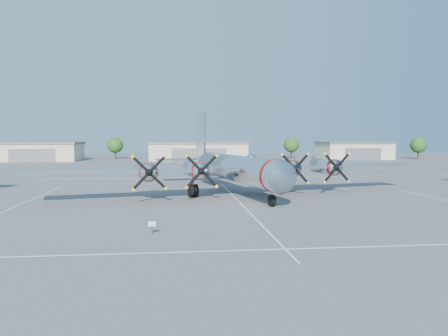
{
  "coord_description": "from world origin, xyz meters",
  "views": [
    {
      "loc": [
        -6.51,
        -47.24,
        6.72
      ],
      "look_at": [
        -1.03,
        2.21,
        3.2
      ],
      "focal_mm": 35.0,
      "sensor_mm": 36.0,
      "label": 1
    }
  ],
  "objects": [
    {
      "name": "ground",
      "position": [
        0.0,
        0.0,
        0.0
      ],
      "size": [
        260.0,
        260.0,
        0.0
      ],
      "primitive_type": "plane",
      "color": "#525255",
      "rests_on": "ground"
    },
    {
      "name": "parking_lines",
      "position": [
        0.0,
        -1.75,
        0.01
      ],
      "size": [
        60.0,
        50.08,
        0.01
      ],
      "color": "silver",
      "rests_on": "ground"
    },
    {
      "name": "hangar_west",
      "position": [
        -45.0,
        81.96,
        2.71
      ],
      "size": [
        22.6,
        14.6,
        5.4
      ],
      "color": "beige",
      "rests_on": "ground"
    },
    {
      "name": "hangar_center",
      "position": [
        0.0,
        81.96,
        2.71
      ],
      "size": [
        28.6,
        14.6,
        5.4
      ],
      "color": "beige",
      "rests_on": "ground"
    },
    {
      "name": "hangar_east",
      "position": [
        48.0,
        81.96,
        2.71
      ],
      "size": [
        20.6,
        14.6,
        5.4
      ],
      "color": "beige",
      "rests_on": "ground"
    },
    {
      "name": "tree_west",
      "position": [
        -25.0,
        90.0,
        4.22
      ],
      "size": [
        4.8,
        4.8,
        6.64
      ],
      "color": "#382619",
      "rests_on": "ground"
    },
    {
      "name": "tree_east",
      "position": [
        30.0,
        88.0,
        4.22
      ],
      "size": [
        4.8,
        4.8,
        6.64
      ],
      "color": "#382619",
      "rests_on": "ground"
    },
    {
      "name": "tree_far_east",
      "position": [
        68.0,
        80.0,
        4.22
      ],
      "size": [
        4.8,
        4.8,
        6.64
      ],
      "color": "#382619",
      "rests_on": "ground"
    },
    {
      "name": "main_bomber_b29",
      "position": [
        0.27,
        4.53,
        0.0
      ],
      "size": [
        52.4,
        41.4,
        10.27
      ],
      "primitive_type": null,
      "rotation": [
        0.0,
        0.0,
        0.23
      ],
      "color": "silver",
      "rests_on": "ground"
    },
    {
      "name": "info_placard",
      "position": [
        -8.17,
        -17.21,
        0.65
      ],
      "size": [
        0.49,
        0.05,
        0.93
      ],
      "rotation": [
        0.0,
        0.0,
        -0.01
      ],
      "color": "black",
      "rests_on": "ground"
    }
  ]
}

